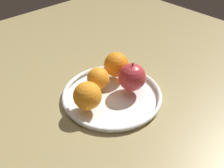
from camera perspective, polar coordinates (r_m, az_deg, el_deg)
ground_plane at (r=74.92cm, az=0.00°, el=-4.12°), size 147.25×147.25×4.00cm
fruit_bowl at (r=73.01cm, az=0.00°, el=-2.41°), size 28.52×28.52×1.80cm
apple at (r=71.75cm, az=4.50°, el=1.53°), size 7.89×7.89×8.69cm
orange_center at (r=72.38cm, az=-3.10°, el=1.23°), size 6.41×6.41×6.41cm
orange_front_right at (r=77.16cm, az=0.97°, el=4.35°), size 7.52×7.52×7.52cm
orange_front_left at (r=65.79cm, az=-5.47°, el=-2.66°), size 7.46×7.46×7.46cm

